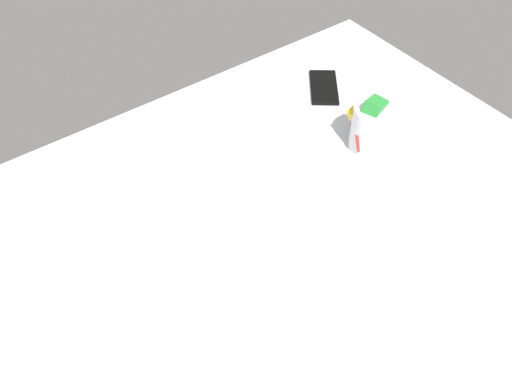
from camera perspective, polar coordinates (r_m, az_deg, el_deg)
snack_cup at (r=126.40cm, az=11.68°, el=6.74°), size 9.46×9.53×13.81cm
cell_phone at (r=145.19cm, az=7.02°, el=10.69°), size 13.89×15.26×0.80cm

